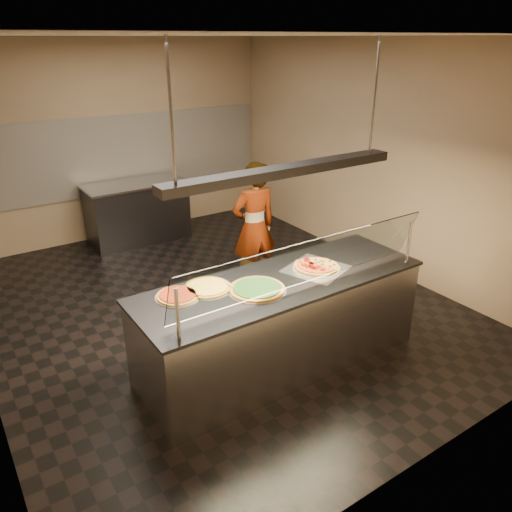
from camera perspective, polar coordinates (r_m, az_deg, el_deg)
ground at (r=6.12m, az=-4.65°, el=-5.65°), size 5.00×6.00×0.02m
ceiling at (r=5.33m, az=-5.80°, el=23.92°), size 5.00×6.00×0.02m
wall_back at (r=8.24m, az=-15.65°, el=12.51°), size 5.00×0.02×3.00m
wall_front at (r=3.39m, az=20.49°, el=-3.79°), size 5.00×0.02×3.00m
wall_right at (r=7.05m, az=13.28°, el=10.98°), size 0.02×6.00×3.00m
tile_band at (r=8.25m, az=-15.43°, el=11.13°), size 4.90×0.02×1.20m
serving_counter at (r=4.84m, az=2.85°, el=-7.61°), size 2.81×0.94×0.93m
sneeze_guard at (r=4.25m, az=5.80°, el=-0.81°), size 2.57×0.18×0.54m
perforated_tray at (r=4.85m, az=6.89°, el=-1.38°), size 0.67×0.67×0.01m
half_pizza_pepperoni at (r=4.78m, az=5.96°, el=-1.37°), size 0.35×0.48×0.05m
half_pizza_sausage at (r=4.91m, az=7.86°, el=-0.87°), size 0.35×0.48×0.04m
pizza_spinach at (r=4.41m, az=0.10°, el=-3.76°), size 0.52×0.52×0.03m
pizza_cheese at (r=4.46m, az=-5.60°, el=-3.56°), size 0.44×0.44×0.03m
pizza_tomato at (r=4.36m, az=-8.94°, el=-4.46°), size 0.39×0.39×0.03m
pizza_spatula at (r=4.45m, az=-2.37°, el=-3.33°), size 0.18×0.23×0.02m
prep_table at (r=8.09m, az=-13.39°, el=4.95°), size 1.54×0.74×0.93m
worker at (r=6.19m, az=-0.21°, el=3.31°), size 0.63×0.44×1.65m
heat_lamp_housing at (r=4.26m, az=3.25°, el=9.69°), size 2.30×0.18×0.08m
lamp_rod_left at (r=3.65m, az=-9.69°, el=15.76°), size 0.02×0.02×1.01m
lamp_rod_right at (r=4.83m, az=13.40°, el=17.35°), size 0.02×0.02×1.01m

